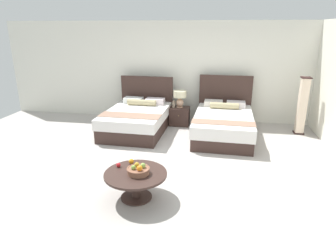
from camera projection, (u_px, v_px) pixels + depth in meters
name	position (u px, v px, depth m)	size (l,w,h in m)	color
ground_plane	(168.00, 162.00, 5.71)	(10.29, 9.45, 0.02)	#B2ABA6
wall_back	(186.00, 72.00, 8.03)	(10.29, 0.12, 2.64)	white
bed_near_window	(137.00, 119.00, 7.32)	(1.47, 2.09, 1.22)	#382621
bed_near_corner	(223.00, 123.00, 6.99)	(1.41, 2.22, 1.29)	#382621
nightstand	(180.00, 116.00, 7.80)	(0.51, 0.44, 0.48)	#382621
table_lamp	(180.00, 97.00, 7.65)	(0.34, 0.34, 0.44)	tan
vase	(174.00, 104.00, 7.68)	(0.08, 0.08, 0.18)	gray
coffee_table	(136.00, 179.00, 4.39)	(0.93, 0.93, 0.42)	#382621
fruit_bowl	(138.00, 170.00, 4.31)	(0.34, 0.34, 0.16)	#8D5C46
loose_apple	(118.00, 165.00, 4.53)	(0.07, 0.07, 0.07)	red
loose_orange	(131.00, 161.00, 4.64)	(0.08, 0.08, 0.08)	orange
floor_lamp_corner	(302.00, 106.00, 7.03)	(0.23, 0.23, 1.38)	black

